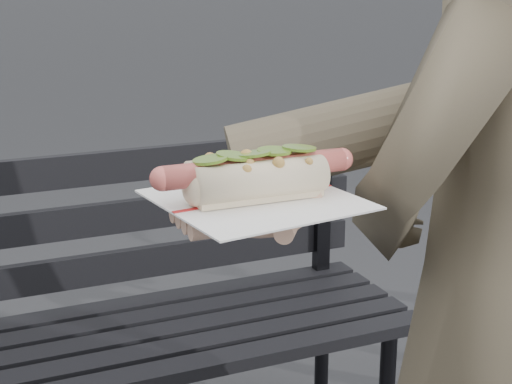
% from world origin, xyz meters
% --- Properties ---
extents(park_bench, '(1.50, 0.44, 0.88)m').
position_xyz_m(park_bench, '(-0.10, 1.02, 0.52)').
color(park_bench, black).
rests_on(park_bench, ground).
extents(person, '(0.70, 0.57, 1.64)m').
position_xyz_m(person, '(0.33, 0.12, 0.82)').
color(person, brown).
rests_on(person, ground).
extents(held_hotdog, '(0.64, 0.31, 0.20)m').
position_xyz_m(held_hotdog, '(0.11, 0.09, 1.11)').
color(held_hotdog, brown).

